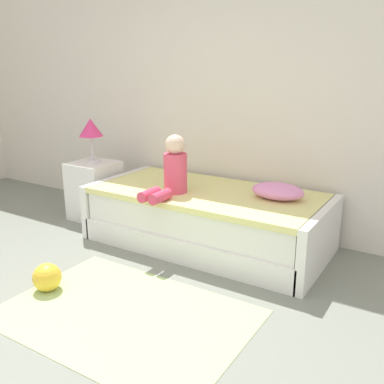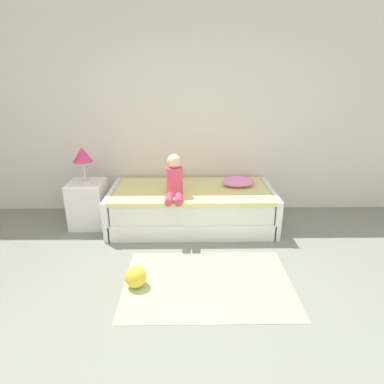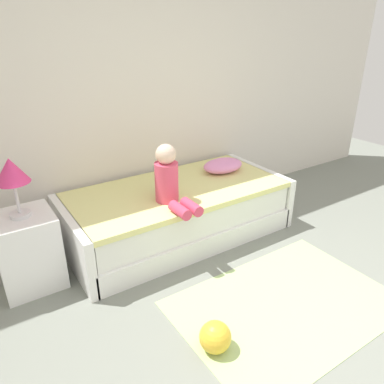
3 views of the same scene
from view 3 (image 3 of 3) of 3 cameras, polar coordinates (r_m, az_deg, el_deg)
name	(u,v)px [view 3 (image 3 of 3)]	position (r m, az deg, el deg)	size (l,w,h in m)	color
wall_rear	(131,76)	(3.63, -9.43, 17.39)	(7.20, 0.10, 2.90)	silver
bed	(178,212)	(3.53, -2.24, -3.10)	(2.11, 1.00, 0.50)	white
nightstand	(28,251)	(3.12, -24.11, -8.32)	(0.44, 0.44, 0.60)	white
table_lamp	(11,174)	(2.85, -26.27, 2.58)	(0.24, 0.24, 0.45)	silver
child_figure	(169,180)	(3.06, -3.53, 1.88)	(0.20, 0.51, 0.50)	#E04C6B
pillow	(223,165)	(3.79, 4.82, 4.13)	(0.44, 0.30, 0.13)	#EA8CC6
toy_ball	(215,337)	(2.47, 3.63, -21.57)	(0.20, 0.20, 0.20)	yellow
area_rug	(286,304)	(2.91, 14.38, -16.54)	(1.60, 1.10, 0.01)	#B2D189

